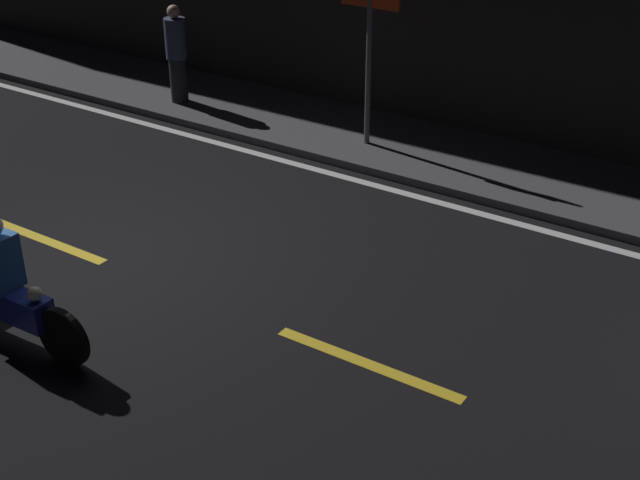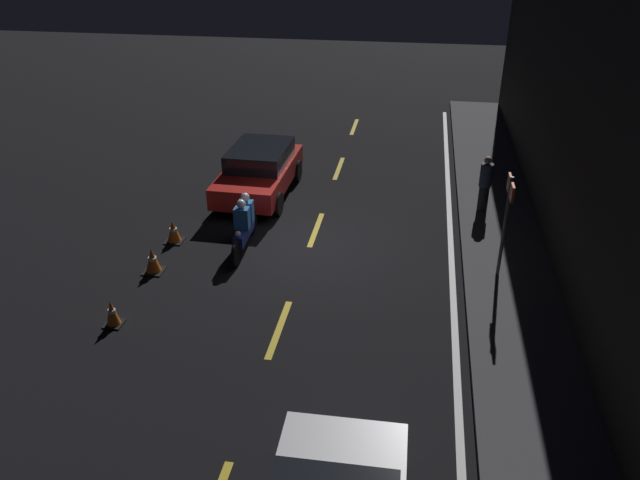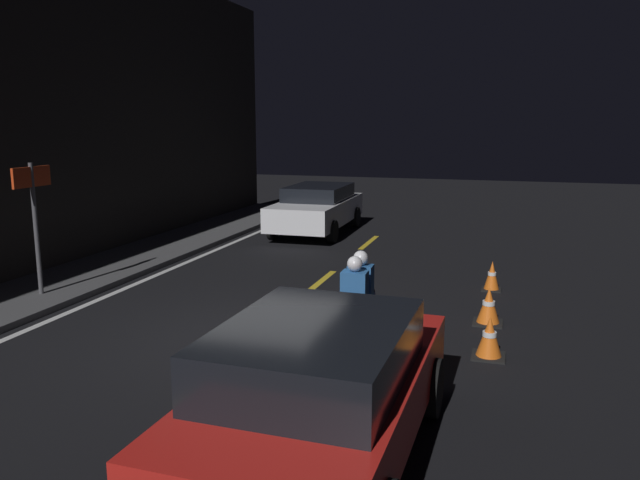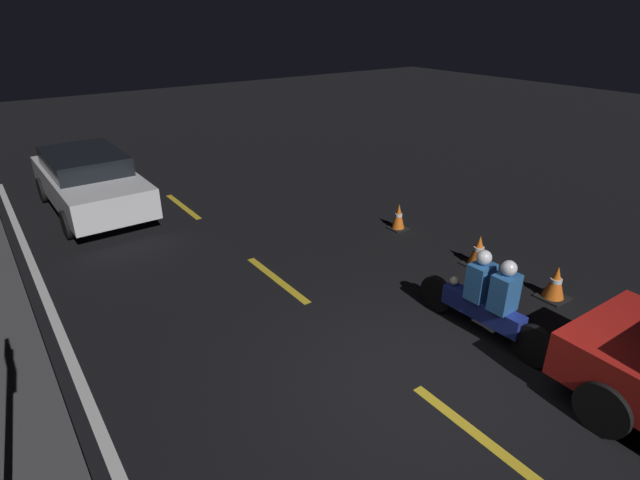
% 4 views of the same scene
% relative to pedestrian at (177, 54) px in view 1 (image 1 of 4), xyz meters
% --- Properties ---
extents(ground_plane, '(56.00, 56.00, 0.00)m').
position_rel_pedestrian_xyz_m(ground_plane, '(2.73, -4.40, -0.91)').
color(ground_plane, black).
extents(raised_curb, '(28.00, 2.06, 0.11)m').
position_rel_pedestrian_xyz_m(raised_curb, '(2.73, 0.40, -0.85)').
color(raised_curb, '#424244').
rests_on(raised_curb, ground).
extents(lane_dash_c, '(2.00, 0.14, 0.01)m').
position_rel_pedestrian_xyz_m(lane_dash_c, '(1.73, -4.40, -0.91)').
color(lane_dash_c, gold).
rests_on(lane_dash_c, ground).
extents(lane_dash_d, '(2.00, 0.14, 0.01)m').
position_rel_pedestrian_xyz_m(lane_dash_d, '(6.23, -4.40, -0.91)').
color(lane_dash_d, gold).
rests_on(lane_dash_d, ground).
extents(lane_solid_kerb, '(25.20, 0.14, 0.01)m').
position_rel_pedestrian_xyz_m(lane_solid_kerb, '(2.73, -0.88, -0.91)').
color(lane_solid_kerb, silver).
rests_on(lane_solid_kerb, ground).
extents(pedestrian, '(0.34, 0.34, 1.57)m').
position_rel_pedestrian_xyz_m(pedestrian, '(0.00, 0.00, 0.00)').
color(pedestrian, black).
rests_on(pedestrian, raised_curb).
extents(shop_sign, '(0.90, 0.08, 2.40)m').
position_rel_pedestrian_xyz_m(shop_sign, '(3.49, 0.13, 0.89)').
color(shop_sign, '#4C4C51').
rests_on(shop_sign, raised_curb).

